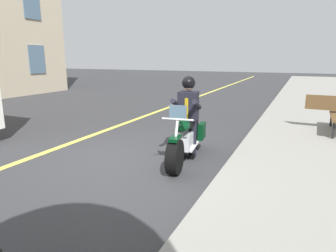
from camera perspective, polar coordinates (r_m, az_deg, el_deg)
name	(u,v)px	position (r m, az deg, el deg)	size (l,w,h in m)	color
ground_plane	(126,161)	(6.28, -8.00, -6.77)	(80.00, 80.00, 0.00)	#333335
lane_center_stripe	(54,149)	(7.50, -21.07, -4.19)	(60.00, 0.16, 0.01)	#E5DB4C
motorcycle_main	(186,139)	(6.22, 3.43, -2.46)	(2.22, 0.78, 1.26)	black
rider_main	(188,110)	(6.27, 3.88, 3.13)	(0.67, 0.61, 1.74)	black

